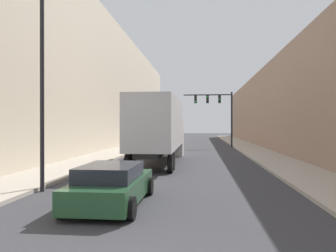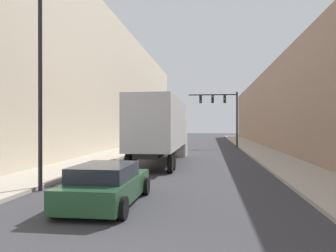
% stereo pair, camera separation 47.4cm
% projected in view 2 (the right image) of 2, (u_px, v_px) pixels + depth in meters
% --- Properties ---
extents(sidewalk_right, '(3.03, 80.00, 0.15)m').
position_uv_depth(sidewalk_right, '(257.00, 150.00, 33.07)').
color(sidewalk_right, '#B2A899').
rests_on(sidewalk_right, ground).
extents(sidewalk_left, '(3.03, 80.00, 0.15)m').
position_uv_depth(sidewalk_left, '(132.00, 148.00, 34.71)').
color(sidewalk_left, '#B2A899').
rests_on(sidewalk_left, ground).
extents(building_right, '(6.00, 80.00, 8.85)m').
position_uv_depth(building_right, '(304.00, 106.00, 32.48)').
color(building_right, '#997A66').
rests_on(building_right, ground).
extents(building_left, '(6.00, 80.00, 13.94)m').
position_uv_depth(building_left, '(91.00, 84.00, 35.27)').
color(building_left, beige).
rests_on(building_left, ground).
extents(semi_truck, '(2.60, 12.16, 4.21)m').
position_uv_depth(semi_truck, '(162.00, 128.00, 22.22)').
color(semi_truck, silver).
rests_on(semi_truck, ground).
extents(sedan_car, '(2.14, 4.51, 1.31)m').
position_uv_depth(sedan_car, '(106.00, 185.00, 10.48)').
color(sedan_car, '#234C2D').
rests_on(sedan_car, ground).
extents(traffic_signal_gantry, '(5.61, 0.35, 6.34)m').
position_uv_depth(traffic_signal_gantry, '(224.00, 108.00, 37.46)').
color(traffic_signal_gantry, black).
rests_on(traffic_signal_gantry, ground).
extents(street_lamp, '(0.44, 0.44, 8.37)m').
position_uv_depth(street_lamp, '(40.00, 56.00, 12.67)').
color(street_lamp, black).
rests_on(street_lamp, ground).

